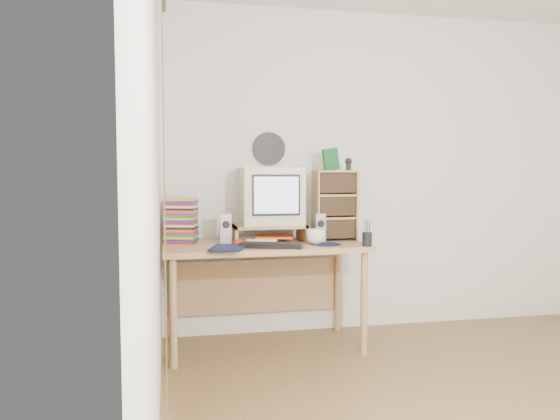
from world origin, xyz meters
name	(u,v)px	position (x,y,z in m)	size (l,w,h in m)	color
floor	(512,420)	(0.00, 0.00, 0.00)	(3.50, 3.50, 0.00)	olive
back_wall	(382,172)	(0.00, 1.75, 1.25)	(3.50, 3.50, 0.00)	white
left_wall	(154,173)	(-1.75, 0.00, 1.25)	(3.50, 3.50, 0.00)	white
curtain	(165,192)	(-1.71, 0.48, 1.15)	(2.20, 2.20, 0.00)	#CA451C
wall_disc	(269,149)	(-0.93, 1.73, 1.43)	(0.25, 0.25, 0.02)	black
desk	(263,261)	(-1.03, 1.44, 0.62)	(1.40, 0.70, 0.75)	tan
monitor_riser	(269,228)	(-0.98, 1.48, 0.84)	(0.52, 0.30, 0.12)	tan
crt_monitor	(272,196)	(-0.95, 1.53, 1.08)	(0.44, 0.44, 0.42)	beige
speaker_left	(225,228)	(-1.30, 1.44, 0.85)	(0.08, 0.08, 0.21)	#ACACB0
speaker_right	(319,227)	(-0.62, 1.41, 0.85)	(0.08, 0.08, 0.20)	#ACACB0
keyboard	(271,245)	(-1.02, 1.15, 0.76)	(0.42, 0.14, 0.03)	black
dvd_stack	(181,222)	(-1.60, 1.52, 0.90)	(0.21, 0.15, 0.30)	brown
cd_rack	(335,205)	(-0.49, 1.45, 1.01)	(0.31, 0.16, 0.51)	tan
mug	(316,237)	(-0.69, 1.26, 0.80)	(0.13, 0.13, 0.10)	white
diary	(212,246)	(-1.42, 1.13, 0.78)	(0.26, 0.19, 0.05)	#0F1737
mousepad	(326,244)	(-0.62, 1.22, 0.75)	(0.21, 0.21, 0.00)	#0F1733
pen_cup	(367,236)	(-0.38, 1.09, 0.82)	(0.07, 0.07, 0.13)	black
papers	(264,239)	(-1.02, 1.49, 0.77)	(0.30, 0.22, 0.04)	white
red_box	(241,242)	(-1.21, 1.32, 0.77)	(0.08, 0.05, 0.04)	red
game_box	(331,159)	(-0.52, 1.47, 1.34)	(0.12, 0.03, 0.16)	#195929
webcam	(348,164)	(-0.39, 1.45, 1.31)	(0.05, 0.05, 0.09)	black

